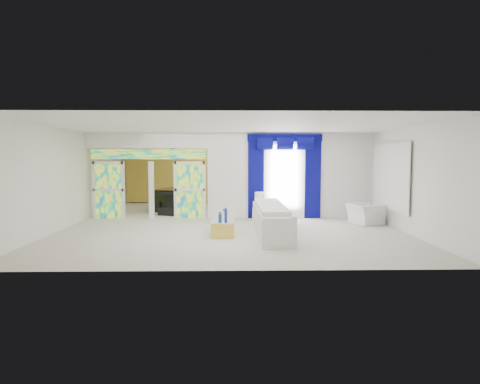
{
  "coord_description": "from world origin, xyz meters",
  "views": [
    {
      "loc": [
        0.04,
        -13.83,
        2.15
      ],
      "look_at": [
        0.3,
        -1.2,
        1.1
      ],
      "focal_mm": 31.54,
      "sensor_mm": 36.0,
      "label": 1
    }
  ],
  "objects_px": {
    "white_sofa": "(271,221)",
    "console_table": "(269,214)",
    "armchair": "(365,214)",
    "grand_piano": "(176,199)",
    "coffee_table": "(223,226)"
  },
  "relations": [
    {
      "from": "grand_piano",
      "to": "console_table",
      "type": "bearing_deg",
      "value": -20.82
    },
    {
      "from": "grand_piano",
      "to": "white_sofa",
      "type": "bearing_deg",
      "value": -41.45
    },
    {
      "from": "white_sofa",
      "to": "armchair",
      "type": "relative_size",
      "value": 3.83
    },
    {
      "from": "armchair",
      "to": "white_sofa",
      "type": "bearing_deg",
      "value": 101.35
    },
    {
      "from": "white_sofa",
      "to": "console_table",
      "type": "xyz_separation_m",
      "value": [
        0.17,
        2.77,
        -0.18
      ]
    },
    {
      "from": "grand_piano",
      "to": "coffee_table",
      "type": "bearing_deg",
      "value": -51.7
    },
    {
      "from": "white_sofa",
      "to": "console_table",
      "type": "bearing_deg",
      "value": 86.25
    },
    {
      "from": "armchair",
      "to": "coffee_table",
      "type": "bearing_deg",
      "value": 90.19
    },
    {
      "from": "coffee_table",
      "to": "console_table",
      "type": "bearing_deg",
      "value": 58.37
    },
    {
      "from": "white_sofa",
      "to": "coffee_table",
      "type": "bearing_deg",
      "value": 167.22
    },
    {
      "from": "white_sofa",
      "to": "grand_piano",
      "type": "bearing_deg",
      "value": 121.05
    },
    {
      "from": "white_sofa",
      "to": "armchair",
      "type": "xyz_separation_m",
      "value": [
        3.18,
        1.79,
        -0.04
      ]
    },
    {
      "from": "armchair",
      "to": "grand_piano",
      "type": "xyz_separation_m",
      "value": [
        -6.54,
        3.75,
        0.11
      ]
    },
    {
      "from": "white_sofa",
      "to": "grand_piano",
      "type": "distance_m",
      "value": 6.48
    },
    {
      "from": "console_table",
      "to": "grand_piano",
      "type": "relative_size",
      "value": 0.66
    }
  ]
}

